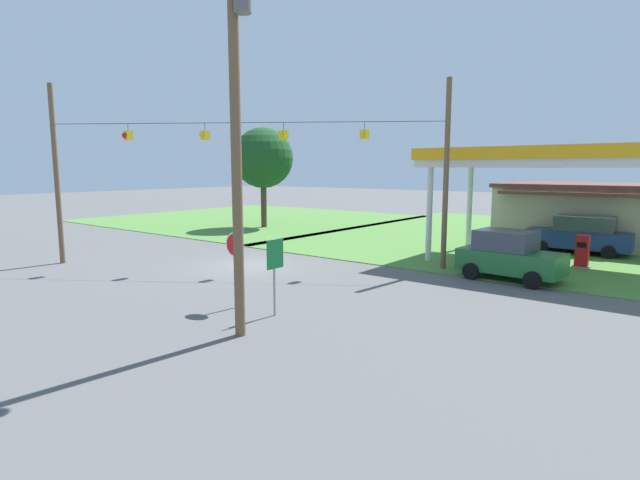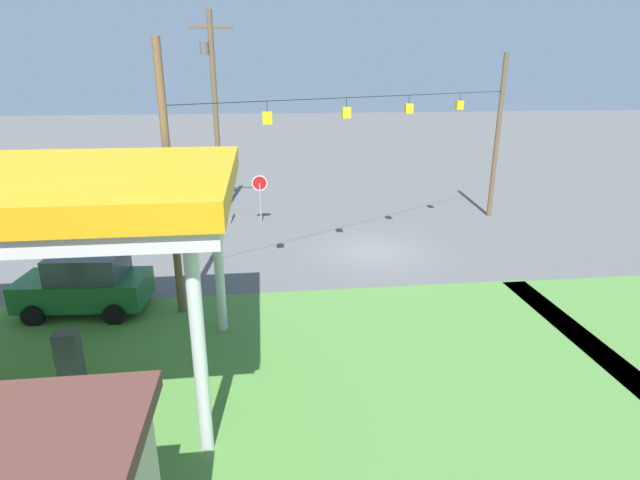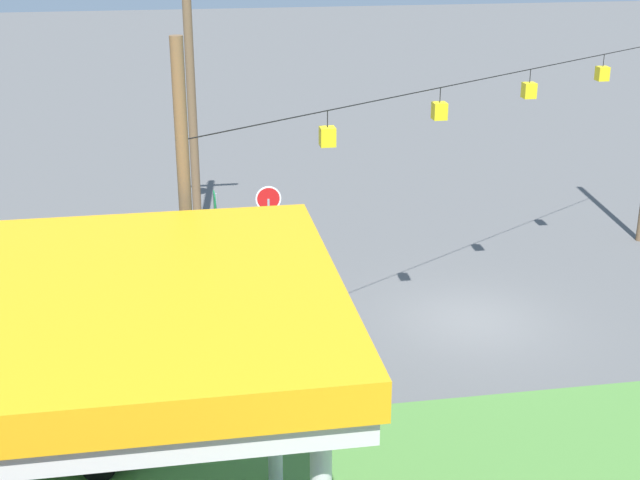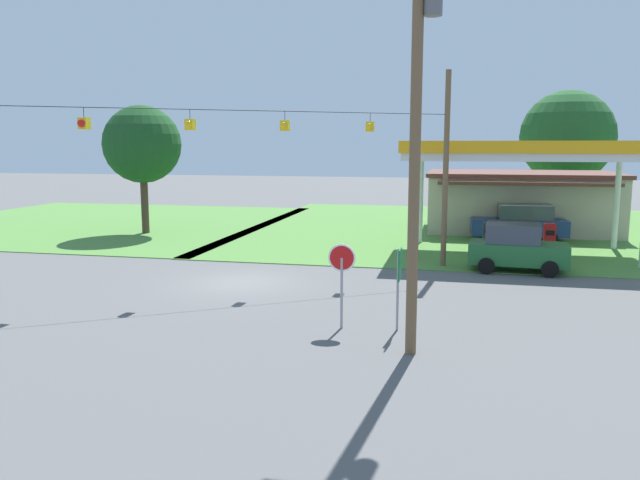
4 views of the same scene
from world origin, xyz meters
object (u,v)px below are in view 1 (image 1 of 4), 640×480
route_sign (275,262)px  utility_pole_main (237,118)px  car_at_pumps_front (509,255)px  car_at_pumps_rear (580,235)px  gas_station_store (603,214)px  fuel_pump_far (582,253)px  stop_sign_roadside (235,253)px  tree_west_verge (263,158)px  fuel_pump_near (517,247)px  gas_station_canopy (555,159)px

route_sign → utility_pole_main: bearing=-74.4°
car_at_pumps_front → car_at_pumps_rear: (0.95, 8.78, 0.01)m
gas_station_store → utility_pole_main: bearing=-101.0°
fuel_pump_far → car_at_pumps_front: 4.79m
gas_station_store → stop_sign_roadside: 24.10m
car_at_pumps_front → utility_pole_main: size_ratio=0.40×
fuel_pump_far → tree_west_verge: tree_west_verge is taller
car_at_pumps_rear → tree_west_verge: bearing=2.3°
stop_sign_roadside → route_sign: (1.65, 0.15, -0.10)m
fuel_pump_near → car_at_pumps_rear: 4.80m
car_at_pumps_front → route_sign: 10.46m
gas_station_store → utility_pole_main: size_ratio=1.08×
gas_station_canopy → tree_west_verge: size_ratio=1.48×
fuel_pump_near → route_sign: bearing=-102.5°
route_sign → tree_west_verge: bearing=135.3°
fuel_pump_far → route_sign: bearing=-113.1°
gas_station_store → stop_sign_roadside: (-7.01, -23.06, -0.03)m
car_at_pumps_rear → utility_pole_main: (-4.47, -20.34, 4.79)m
gas_station_canopy → fuel_pump_near: gas_station_canopy is taller
route_sign → car_at_pumps_rear: bearing=74.8°
gas_station_canopy → stop_sign_roadside: gas_station_canopy is taller
fuel_pump_near → stop_sign_roadside: size_ratio=0.63×
gas_station_store → fuel_pump_far: bearing=-86.1°
utility_pole_main → gas_station_store: bearing=79.0°
car_at_pumps_rear → gas_station_store: bearing=-96.7°
fuel_pump_far → car_at_pumps_front: (-1.90, -4.38, 0.28)m
tree_west_verge → fuel_pump_near: bearing=-7.6°
fuel_pump_near → car_at_pumps_front: car_at_pumps_front is taller
fuel_pump_far → route_sign: route_sign is taller
gas_station_store → utility_pole_main: 25.63m
fuel_pump_far → car_at_pumps_rear: car_at_pumps_rear is taller
fuel_pump_far → stop_sign_roadside: 16.10m
gas_station_store → fuel_pump_near: gas_station_store is taller
route_sign → tree_west_verge: (-16.82, 16.65, 3.61)m
gas_station_store → car_at_pumps_front: (-1.30, -13.30, -0.82)m
utility_pole_main → tree_west_verge: (-17.37, 18.59, -0.50)m
fuel_pump_near → tree_west_verge: 20.62m
gas_station_store → utility_pole_main: (-4.82, -24.85, 3.99)m
gas_station_canopy → utility_pole_main: bearing=-104.1°
gas_station_canopy → utility_pole_main: 16.46m
gas_station_canopy → stop_sign_roadside: 15.77m
utility_pole_main → tree_west_verge: bearing=133.0°
gas_station_canopy → route_sign: bearing=-108.0°
utility_pole_main → fuel_pump_far: bearing=71.2°
fuel_pump_near → stop_sign_roadside: bearing=-108.6°
fuel_pump_far → utility_pole_main: bearing=-108.8°
utility_pole_main → gas_station_canopy: bearing=75.9°
gas_station_canopy → fuel_pump_near: 4.48m
car_at_pumps_rear → stop_sign_roadside: size_ratio=2.08×
gas_station_store → car_at_pumps_rear: 4.60m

